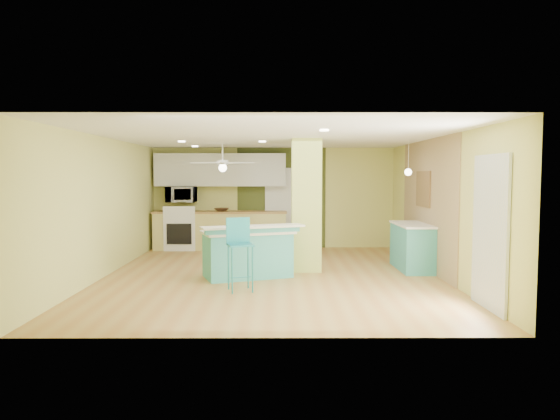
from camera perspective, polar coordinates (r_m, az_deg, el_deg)
The scene contains 23 objects.
floor at distance 9.15m, azimuth -0.94°, elevation -7.51°, with size 6.00×7.00×0.01m, color #A7753A.
ceiling at distance 8.99m, azimuth -0.96°, elevation 8.37°, with size 6.00×7.00×0.01m, color white.
wall_back at distance 12.48m, azimuth -0.75°, elevation 1.38°, with size 6.00×0.01×2.50m, color #CBCB6D.
wall_front at distance 5.49m, azimuth -1.41°, elevation -1.96°, with size 6.00×0.01×2.50m, color #CBCB6D.
wall_left at distance 9.51m, azimuth -19.37°, elevation 0.34°, with size 0.01×7.00×2.50m, color #CBCB6D.
wall_right at distance 9.44m, azimuth 17.61°, elevation 0.35°, with size 0.01×7.00×2.50m, color #CBCB6D.
wood_panel at distance 10.00m, azimuth 16.47°, elevation 0.57°, with size 0.02×3.40×2.50m, color #8E7351.
olive_accent at distance 12.47m, azimuth 0.17°, elevation 1.38°, with size 2.20×0.02×2.50m, color #40491D.
interior_door at distance 12.45m, azimuth 0.17°, elevation 0.22°, with size 0.82×0.05×2.00m, color silver.
french_door at distance 7.29m, azimuth 22.85°, elevation -2.38°, with size 0.04×1.08×2.10m, color silver.
column at distance 9.50m, azimuth 3.01°, elevation 0.55°, with size 0.55×0.55×2.50m, color #B1C059.
kitchen_run at distance 12.32m, azimuth -6.82°, elevation -2.31°, with size 3.25×0.63×0.94m.
stove at distance 12.46m, azimuth -11.17°, elevation -2.35°, with size 0.76×0.66×1.08m.
upper_cabinets at distance 12.37m, azimuth -6.81°, elevation 4.57°, with size 3.20×0.34×0.80m, color silver.
microwave at distance 12.40m, azimuth -11.22°, elevation 1.75°, with size 0.70×0.48×0.39m, color white.
ceiling_fan at distance 11.04m, azimuth -6.57°, elevation 5.31°, with size 1.41×1.41×0.61m.
pendant_lamp at distance 10.04m, azimuth 14.44°, elevation 4.24°, with size 0.14×0.14×0.69m.
wall_decor at distance 10.18m, azimuth 16.06°, elevation 2.32°, with size 0.03×0.90×0.70m, color brown.
peninsula at distance 8.95m, azimuth -3.70°, elevation -4.87°, with size 1.90×1.46×0.96m.
bar_stool at distance 7.89m, azimuth -4.68°, elevation -3.67°, with size 0.47×0.47×1.15m.
side_counter at distance 9.98m, azimuth 14.84°, elevation -4.04°, with size 0.59×1.38×0.89m.
fruit_bowl at distance 12.23m, azimuth -6.69°, elevation 0.04°, with size 0.33×0.33×0.08m, color #3C2718.
canister at distance 8.80m, azimuth -4.20°, elevation -1.90°, with size 0.16×0.16×0.18m, color yellow.
Camera 1 is at (0.11, -8.97, 1.82)m, focal length 32.00 mm.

